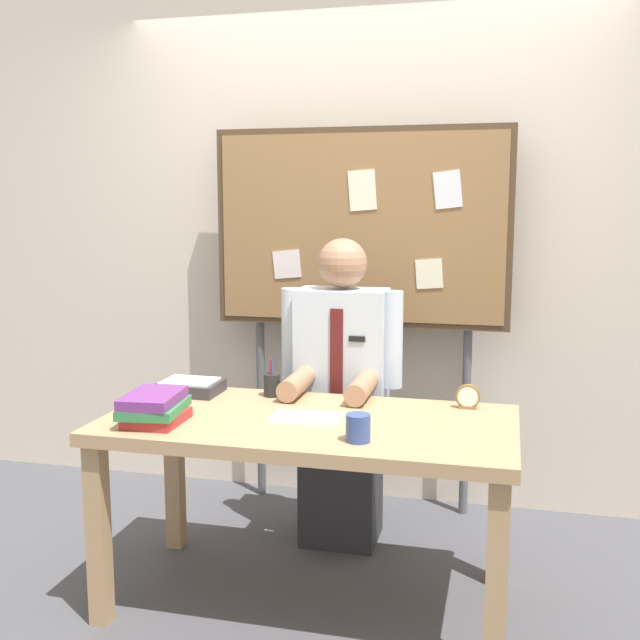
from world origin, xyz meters
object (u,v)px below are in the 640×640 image
Objects in this scene: bulletin_board at (360,234)px; desk_clock at (468,398)px; coffee_mug at (358,428)px; paper_tray at (190,387)px; person at (341,403)px; pen_holder at (272,385)px; book_stack at (154,408)px; desk at (309,442)px; open_notebook at (306,418)px.

bulletin_board is 19.65× the size of desk_clock.
paper_tray is (-0.83, 0.48, -0.02)m from coffee_mug.
person reaches higher than pen_holder.
person is at bearing -90.04° from bulletin_board.
coffee_mug is 0.60× the size of pen_holder.
book_stack is 1.17× the size of paper_tray.
desk is 1.24m from bulletin_board.
pen_holder is at bearing 127.00° from open_notebook.
desk_clock is (0.57, 0.29, 0.14)m from desk.
book_stack is (-0.54, -0.19, 0.15)m from desk.
bulletin_board is 7.34× the size of paper_tray.
person is 5.36× the size of paper_tray.
book_stack is 1.90× the size of pen_holder.
pen_holder is 0.62× the size of paper_tray.
person reaches higher than book_stack.
coffee_mug is (0.77, -0.04, -0.01)m from book_stack.
paper_tray is (-0.59, -0.33, 0.12)m from person.
desk_clock is 0.62m from coffee_mug.
desk_clock reaches higher than open_notebook.
pen_holder is 0.36m from paper_tray.
desk is 0.58m from person.
pen_holder is at bearing 129.49° from desk.
desk is at bearing 19.60° from book_stack.
desk is 1.11× the size of person.
desk is at bearing -153.42° from desk_clock.
book_stack is 3.19× the size of coffee_mug.
person is at bearing 54.92° from book_stack.
person reaches higher than coffee_mug.
desk_clock is 1.17m from paper_tray.
coffee_mug is (0.23, -1.22, -0.61)m from bulletin_board.
coffee_mug reaches higher than paper_tray.
open_notebook is at bearing -90.31° from bulletin_board.
bulletin_board is 1.43m from book_stack.
book_stack is at bearing -156.71° from desk_clock.
book_stack is (-0.54, -1.18, -0.60)m from bulletin_board.
pen_holder reaches higher than desk.
pen_holder is (-0.24, 0.29, 0.14)m from desk.
open_notebook is 0.65m from paper_tray.
bulletin_board is (0.00, 0.41, 0.75)m from person.
desk_clock is at bearing 23.29° from book_stack.
pen_holder is (-0.47, 0.52, 0.00)m from coffee_mug.
open_notebook is 1.01× the size of paper_tray.
desk_clock is 0.37× the size of paper_tray.
desk is at bearing -90.00° from person.
desk is 15.88× the size of desk_clock.
pen_holder is at bearing 57.65° from book_stack.
pen_holder reaches higher than open_notebook.
coffee_mug is (0.24, -0.21, 0.04)m from open_notebook.
desk_clock is (0.58, 0.31, 0.04)m from open_notebook.
desk_clock is 0.81m from pen_holder.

